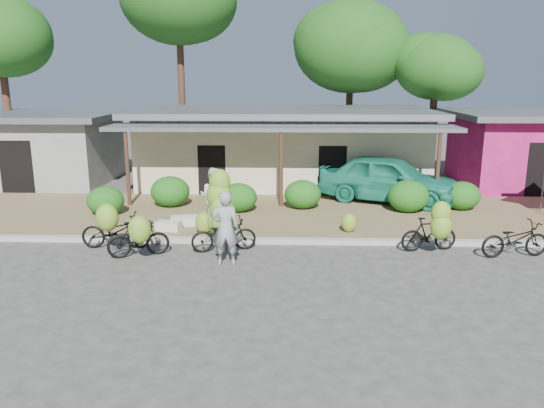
# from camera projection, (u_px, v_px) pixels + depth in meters

# --- Properties ---
(ground) EXTENTS (100.00, 100.00, 0.00)m
(ground) POSITION_uv_depth(u_px,v_px,m) (277.00, 267.00, 13.52)
(ground) COLOR #3C3A38
(ground) RESTS_ON ground
(sidewalk) EXTENTS (60.00, 6.00, 0.12)m
(sidewalk) POSITION_uv_depth(u_px,v_px,m) (280.00, 215.00, 18.36)
(sidewalk) COLOR olive
(sidewalk) RESTS_ON ground
(curb) EXTENTS (60.00, 0.25, 0.15)m
(curb) POSITION_uv_depth(u_px,v_px,m) (278.00, 241.00, 15.44)
(curb) COLOR #A8A399
(curb) RESTS_ON ground
(shop_main) EXTENTS (13.00, 8.50, 3.35)m
(shop_main) POSITION_uv_depth(u_px,v_px,m) (283.00, 146.00, 23.73)
(shop_main) COLOR beige
(shop_main) RESTS_ON ground
(shop_pink) EXTENTS (6.00, 6.00, 3.25)m
(shop_pink) POSITION_uv_depth(u_px,v_px,m) (520.00, 148.00, 23.45)
(shop_pink) COLOR #D62081
(shop_pink) RESTS_ON ground
(shop_grey) EXTENTS (7.00, 6.00, 3.15)m
(shop_grey) POSITION_uv_depth(u_px,v_px,m) (42.00, 147.00, 24.18)
(shop_grey) COLOR gray
(shop_grey) RESTS_ON ground
(tree_center_right) EXTENTS (6.07, 6.03, 8.68)m
(tree_center_right) POSITION_uv_depth(u_px,v_px,m) (347.00, 45.00, 28.06)
(tree_center_right) COLOR #4C2B1E
(tree_center_right) RESTS_ON ground
(tree_near_right) EXTENTS (4.21, 4.01, 6.86)m
(tree_near_right) POSITION_uv_depth(u_px,v_px,m) (432.00, 65.00, 26.23)
(tree_near_right) COLOR #4C2B1E
(tree_near_right) RESTS_ON ground
(hedge_0) EXTENTS (1.26, 1.14, 0.98)m
(hedge_0) POSITION_uv_depth(u_px,v_px,m) (105.00, 201.00, 18.09)
(hedge_0) COLOR #1C5E15
(hedge_0) RESTS_ON sidewalk
(hedge_1) EXTENTS (1.42, 1.28, 1.11)m
(hedge_1) POSITION_uv_depth(u_px,v_px,m) (170.00, 191.00, 19.27)
(hedge_1) COLOR #1C5E15
(hedge_1) RESTS_ON sidewalk
(hedge_2) EXTENTS (1.30, 1.17, 1.01)m
(hedge_2) POSITION_uv_depth(u_px,v_px,m) (239.00, 197.00, 18.51)
(hedge_2) COLOR #1C5E15
(hedge_2) RESTS_ON sidewalk
(hedge_3) EXTENTS (1.32, 1.19, 1.03)m
(hedge_3) POSITION_uv_depth(u_px,v_px,m) (303.00, 194.00, 18.97)
(hedge_3) COLOR #1C5E15
(hedge_3) RESTS_ON sidewalk
(hedge_4) EXTENTS (1.42, 1.28, 1.11)m
(hedge_4) POSITION_uv_depth(u_px,v_px,m) (408.00, 196.00, 18.47)
(hedge_4) COLOR #1C5E15
(hedge_4) RESTS_ON sidewalk
(hedge_5) EXTENTS (1.29, 1.16, 1.01)m
(hedge_5) POSITION_uv_depth(u_px,v_px,m) (462.00, 196.00, 18.81)
(hedge_5) COLOR #1C5E15
(hedge_5) RESTS_ON sidewalk
(bike_far_left) EXTENTS (1.96, 1.27, 1.45)m
(bike_far_left) POSITION_uv_depth(u_px,v_px,m) (115.00, 229.00, 14.81)
(bike_far_left) COLOR black
(bike_far_left) RESTS_ON ground
(bike_left) EXTENTS (1.71, 1.37, 1.31)m
(bike_left) POSITION_uv_depth(u_px,v_px,m) (139.00, 237.00, 14.06)
(bike_left) COLOR black
(bike_left) RESTS_ON ground
(bike_center) EXTENTS (1.92, 1.38, 2.23)m
(bike_center) POSITION_uv_depth(u_px,v_px,m) (222.00, 217.00, 14.85)
(bike_center) COLOR black
(bike_center) RESTS_ON ground
(bike_right) EXTENTS (1.67, 1.26, 1.57)m
(bike_right) POSITION_uv_depth(u_px,v_px,m) (433.00, 230.00, 14.45)
(bike_right) COLOR black
(bike_right) RESTS_ON ground
(bike_far_right) EXTENTS (1.97, 0.95, 0.99)m
(bike_far_right) POSITION_uv_depth(u_px,v_px,m) (515.00, 239.00, 14.19)
(bike_far_right) COLOR black
(bike_far_right) RESTS_ON ground
(loose_banana_a) EXTENTS (0.52, 0.44, 0.65)m
(loose_banana_a) POSITION_uv_depth(u_px,v_px,m) (204.00, 223.00, 15.96)
(loose_banana_a) COLOR #77A429
(loose_banana_a) RESTS_ON sidewalk
(loose_banana_b) EXTENTS (0.48, 0.41, 0.60)m
(loose_banana_b) POSITION_uv_depth(u_px,v_px,m) (204.00, 221.00, 16.26)
(loose_banana_b) COLOR #77A429
(loose_banana_b) RESTS_ON sidewalk
(loose_banana_c) EXTENTS (0.46, 0.39, 0.58)m
(loose_banana_c) POSITION_uv_depth(u_px,v_px,m) (349.00, 223.00, 16.11)
(loose_banana_c) COLOR #77A429
(loose_banana_c) RESTS_ON sidewalk
(sack_near) EXTENTS (0.90, 0.53, 0.30)m
(sack_near) POSITION_uv_depth(u_px,v_px,m) (185.00, 221.00, 16.88)
(sack_near) COLOR silver
(sack_near) RESTS_ON sidewalk
(sack_far) EXTENTS (0.81, 0.53, 0.28)m
(sack_far) POSITION_uv_depth(u_px,v_px,m) (169.00, 226.00, 16.33)
(sack_far) COLOR silver
(sack_far) RESTS_ON sidewalk
(vendor) EXTENTS (0.73, 0.50, 1.95)m
(vendor) POSITION_uv_depth(u_px,v_px,m) (225.00, 228.00, 13.48)
(vendor) COLOR gray
(vendor) RESTS_ON ground
(bystander) EXTENTS (1.04, 0.89, 1.85)m
(bystander) POSITION_uv_depth(u_px,v_px,m) (213.00, 196.00, 16.77)
(bystander) COLOR silver
(bystander) RESTS_ON sidewalk
(teal_van) EXTENTS (5.57, 3.93, 1.76)m
(teal_van) POSITION_uv_depth(u_px,v_px,m) (388.00, 179.00, 19.95)
(teal_van) COLOR #1C7F65
(teal_van) RESTS_ON sidewalk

